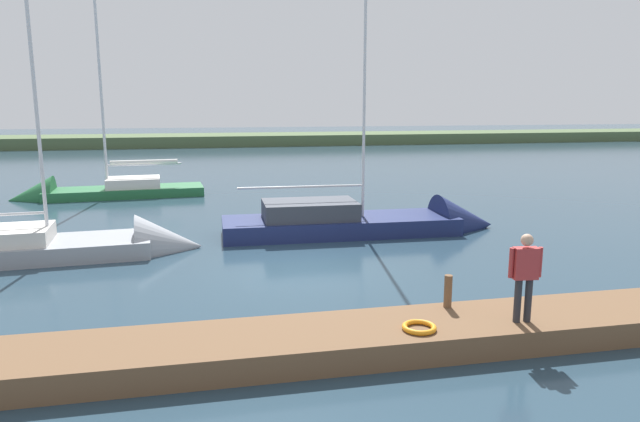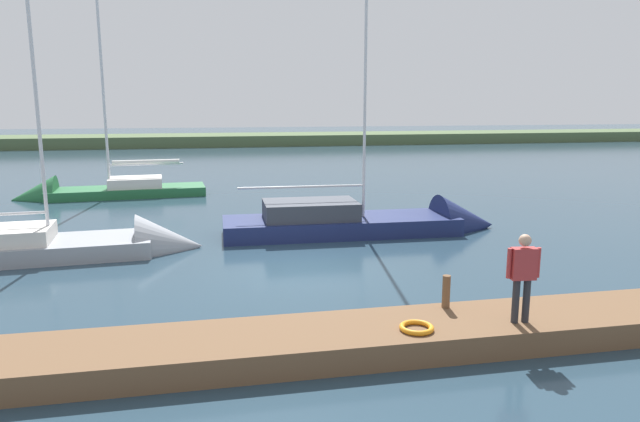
{
  "view_description": "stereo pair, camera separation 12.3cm",
  "coord_description": "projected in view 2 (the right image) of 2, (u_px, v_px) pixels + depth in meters",
  "views": [
    {
      "loc": [
        2.74,
        15.5,
        4.77
      ],
      "look_at": [
        -0.79,
        -1.55,
        1.45
      ],
      "focal_mm": 31.86,
      "sensor_mm": 36.0,
      "label": 1
    },
    {
      "loc": [
        2.62,
        15.52,
        4.77
      ],
      "look_at": [
        -0.79,
        -1.55,
        1.45
      ],
      "focal_mm": 31.86,
      "sensor_mm": 36.0,
      "label": 2
    }
  ],
  "objects": [
    {
      "name": "ground_plane",
      "position": [
        304.0,
        271.0,
        16.35
      ],
      "size": [
        200.0,
        200.0,
        0.0
      ],
      "primitive_type": "plane",
      "color": "#263D4C"
    },
    {
      "name": "far_shoreline",
      "position": [
        230.0,
        145.0,
        65.83
      ],
      "size": [
        180.0,
        8.0,
        2.4
      ],
      "primitive_type": "cube",
      "color": "#4C603D",
      "rests_on": "ground_plane"
    },
    {
      "name": "dock_pier",
      "position": [
        352.0,
        340.0,
        10.98
      ],
      "size": [
        22.16,
        1.89,
        0.52
      ],
      "primitive_type": "cube",
      "color": "brown",
      "rests_on": "ground_plane"
    },
    {
      "name": "mooring_post_near",
      "position": [
        446.0,
        292.0,
        11.92
      ],
      "size": [
        0.17,
        0.17,
        0.7
      ],
      "primitive_type": "cylinder",
      "color": "brown",
      "rests_on": "dock_pier"
    },
    {
      "name": "life_ring_buoy",
      "position": [
        417.0,
        328.0,
        10.78
      ],
      "size": [
        0.66,
        0.66,
        0.1
      ],
      "primitive_type": "torus",
      "color": "orange",
      "rests_on": "dock_pier"
    },
    {
      "name": "sailboat_inner_slip",
      "position": [
        94.0,
        195.0,
        29.09
      ],
      "size": [
        9.59,
        3.08,
        11.21
      ],
      "rotation": [
        0.0,
        0.0,
        0.08
      ],
      "color": "#236638",
      "rests_on": "ground_plane"
    },
    {
      "name": "sailboat_near_dock",
      "position": [
        381.0,
        226.0,
        21.25
      ],
      "size": [
        10.38,
        2.66,
        11.63
      ],
      "rotation": [
        0.0,
        0.0,
        3.12
      ],
      "color": "navy",
      "rests_on": "ground_plane"
    },
    {
      "name": "sailboat_far_left",
      "position": [
        86.0,
        251.0,
        18.07
      ],
      "size": [
        8.93,
        2.97,
        10.94
      ],
      "rotation": [
        0.0,
        0.0,
        3.22
      ],
      "color": "gray",
      "rests_on": "ground_plane"
    },
    {
      "name": "person_on_dock",
      "position": [
        523.0,
        272.0,
        10.99
      ],
      "size": [
        0.67,
        0.27,
        1.78
      ],
      "rotation": [
        0.0,
        0.0,
        4.61
      ],
      "color": "#28282D",
      "rests_on": "dock_pier"
    }
  ]
}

